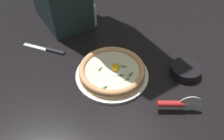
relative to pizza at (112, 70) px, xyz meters
name	(u,v)px	position (x,y,z in m)	size (l,w,h in m)	color
ground_plane	(110,89)	(0.05, -0.04, -0.05)	(2.40, 2.40, 0.03)	black
pizza_plate	(112,74)	(0.00, 0.00, -0.03)	(0.30, 0.30, 0.01)	white
pizza	(112,70)	(0.00, 0.00, 0.00)	(0.27, 0.27, 0.06)	tan
side_bowl	(185,70)	(0.16, 0.26, -0.01)	(0.12, 0.12, 0.04)	black
pizza_cutter	(176,104)	(0.26, 0.09, 0.01)	(0.09, 0.13, 0.08)	silver
table_knife	(50,50)	(-0.29, -0.16, -0.03)	(0.19, 0.14, 0.01)	silver
drinking_glass	(91,16)	(-0.38, 0.12, 0.02)	(0.06, 0.06, 0.11)	silver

